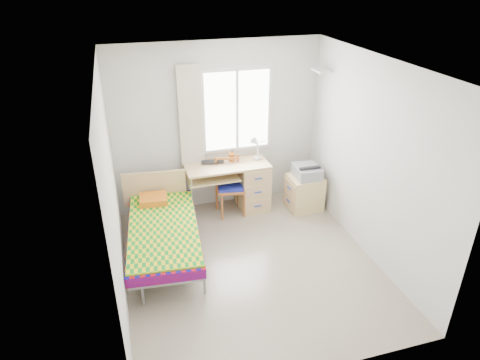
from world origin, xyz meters
The scene contains 17 objects.
floor centered at (0.00, 0.00, 0.00)m, with size 3.50×3.50×0.00m, color #BCAD93.
ceiling centered at (0.00, 0.00, 2.60)m, with size 3.50×3.50×0.00m, color white.
wall_back centered at (0.00, 1.75, 1.30)m, with size 3.20×3.20×0.00m, color silver.
wall_left centered at (-1.60, 0.00, 1.30)m, with size 3.50×3.50×0.00m, color silver.
wall_right centered at (1.60, 0.00, 1.30)m, with size 3.50×3.50×0.00m, color silver.
window centered at (0.30, 1.73, 1.55)m, with size 1.10×0.04×1.30m.
curtain centered at (-0.42, 1.68, 1.45)m, with size 0.35×0.05×1.70m, color beige.
floating_shelf centered at (1.49, 1.40, 2.15)m, with size 0.20×0.32×0.03m, color white.
bed centered at (-1.06, 0.57, 0.41)m, with size 1.07×2.01×0.84m.
desk centered at (0.40, 1.46, 0.43)m, with size 1.29×0.60×0.80m.
chair centered at (0.09, 1.40, 0.51)m, with size 0.46×0.46×0.92m.
cabinet centered at (1.25, 1.16, 0.28)m, with size 0.53×0.47×0.56m.
printer centered at (1.27, 1.17, 0.65)m, with size 0.39×0.44×0.19m.
laptop centered at (-0.14, 1.53, 0.81)m, with size 0.35×0.22×0.03m, color black.
pen_cup centered at (0.17, 1.58, 0.86)m, with size 0.09×0.09×0.12m, color #DB5418.
task_lamp centered at (0.51, 1.40, 1.07)m, with size 0.23×0.33×0.44m.
book centered at (-0.09, 1.48, 0.59)m, with size 0.19×0.26×0.02m, color gray.
Camera 1 is at (-1.40, -4.29, 3.55)m, focal length 32.00 mm.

